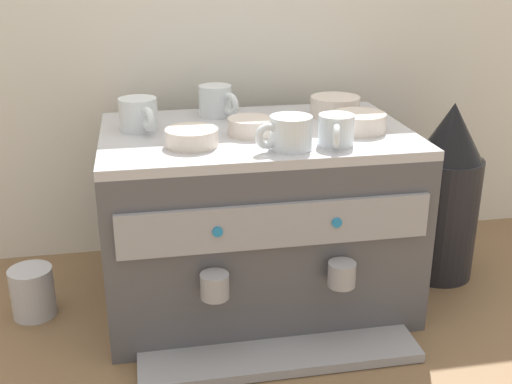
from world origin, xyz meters
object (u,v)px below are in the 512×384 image
ceramic_bowl_0 (192,138)px  ceramic_bowl_2 (358,123)px  ceramic_cup_1 (289,133)px  ceramic_bowl_1 (250,127)px  coffee_grinder (445,195)px  ceramic_bowl_3 (335,107)px  ceramic_cup_3 (336,130)px  ceramic_cup_0 (139,114)px  ceramic_cup_2 (217,101)px  milk_pitcher (33,292)px  espresso_machine (256,218)px

ceramic_bowl_0 → ceramic_bowl_2: 0.37m
ceramic_cup_1 → ceramic_bowl_1: size_ratio=1.25×
ceramic_bowl_0 → ceramic_bowl_1: 0.14m
ceramic_cup_1 → coffee_grinder: bearing=21.5°
ceramic_bowl_0 → ceramic_bowl_3: 0.40m
ceramic_cup_3 → ceramic_bowl_2: 0.12m
coffee_grinder → ceramic_cup_0: bearing=178.2°
coffee_grinder → ceramic_cup_1: bearing=-158.5°
ceramic_cup_1 → ceramic_bowl_3: ceramic_cup_1 is taller
ceramic_cup_2 → milk_pitcher: ceramic_cup_2 is taller
ceramic_bowl_1 → coffee_grinder: (0.49, 0.06, -0.21)m
ceramic_cup_2 → coffee_grinder: size_ratio=0.24×
ceramic_bowl_3 → coffee_grinder: ceramic_bowl_3 is taller
ceramic_cup_2 → espresso_machine: bearing=-64.8°
ceramic_bowl_3 → milk_pitcher: size_ratio=1.01×
milk_pitcher → ceramic_cup_0: bearing=8.7°
ceramic_bowl_0 → coffee_grinder: same height
ceramic_cup_0 → ceramic_cup_2: bearing=27.3°
ceramic_bowl_1 → coffee_grinder: same height
espresso_machine → milk_pitcher: size_ratio=5.82×
ceramic_bowl_0 → espresso_machine: bearing=30.2°
ceramic_bowl_3 → ceramic_cup_0: bearing=-174.1°
ceramic_cup_2 → ceramic_bowl_2: (0.28, -0.19, -0.02)m
ceramic_cup_0 → ceramic_bowl_1: (0.23, -0.08, -0.02)m
ceramic_cup_3 → ceramic_bowl_0: 0.29m
ceramic_cup_2 → ceramic_bowl_0: 0.24m
ceramic_cup_2 → ceramic_bowl_1: 0.18m
ceramic_bowl_1 → espresso_machine: bearing=54.7°
ceramic_cup_1 → ceramic_bowl_3: size_ratio=1.03×
ceramic_bowl_0 → coffee_grinder: (0.62, 0.12, -0.21)m
ceramic_bowl_1 → milk_pitcher: ceramic_bowl_1 is taller
ceramic_cup_0 → ceramic_cup_2: 0.20m
ceramic_cup_0 → ceramic_bowl_3: bearing=5.9°
ceramic_cup_1 → ceramic_cup_3: ceramic_cup_1 is taller
ceramic_bowl_3 → milk_pitcher: bearing=-173.1°
ceramic_cup_0 → ceramic_bowl_0: ceramic_cup_0 is taller
ceramic_cup_0 → ceramic_cup_2: (0.18, 0.09, 0.00)m
espresso_machine → ceramic_cup_1: 0.28m
ceramic_bowl_0 → ceramic_bowl_3: size_ratio=0.92×
ceramic_bowl_2 → milk_pitcher: 0.82m
ceramic_cup_1 → ceramic_bowl_3: 0.29m
espresso_machine → coffee_grinder: size_ratio=1.50×
espresso_machine → coffee_grinder: bearing=3.5°
ceramic_bowl_3 → ceramic_cup_1: bearing=-125.0°
espresso_machine → ceramic_cup_0: 0.35m
ceramic_bowl_0 → ceramic_bowl_1: bearing=24.8°
ceramic_bowl_2 → milk_pitcher: (-0.73, 0.05, -0.37)m
ceramic_bowl_3 → ceramic_bowl_1: bearing=-151.0°
ceramic_bowl_1 → ceramic_cup_1: bearing=-64.0°
ceramic_bowl_3 → milk_pitcher: 0.81m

